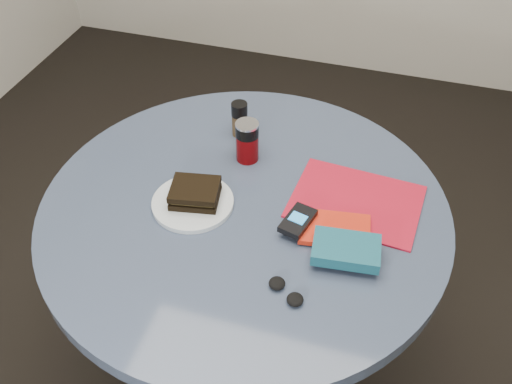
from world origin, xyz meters
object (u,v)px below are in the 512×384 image
(novel, at_px, (346,250))
(mp3_player, at_px, (298,221))
(sandwich, at_px, (195,193))
(pepper_grinder, at_px, (240,119))
(plate, at_px, (193,203))
(table, at_px, (245,249))
(magazine, at_px, (356,202))
(headphones, at_px, (286,291))
(soda_can, at_px, (247,141))
(red_book, at_px, (335,229))

(novel, xyz_separation_m, mp3_player, (-0.12, 0.06, -0.01))
(sandwich, xyz_separation_m, pepper_grinder, (0.02, 0.29, 0.02))
(plate, bearing_deg, table, 17.00)
(table, height_order, magazine, magazine)
(magazine, height_order, headphones, headphones)
(soda_can, bearing_deg, pepper_grinder, 118.62)
(soda_can, bearing_deg, plate, -109.63)
(sandwich, xyz_separation_m, headphones, (0.28, -0.20, -0.02))
(sandwich, distance_m, pepper_grinder, 0.30)
(headphones, bearing_deg, table, 125.53)
(plate, xyz_separation_m, magazine, (0.38, 0.12, -0.00))
(pepper_grinder, relative_size, mp3_player, 0.94)
(mp3_player, bearing_deg, plate, 179.08)
(pepper_grinder, height_order, magazine, pepper_grinder)
(headphones, bearing_deg, novel, 52.08)
(soda_can, height_order, headphones, soda_can)
(magazine, distance_m, headphones, 0.33)
(table, distance_m, mp3_player, 0.24)
(table, bearing_deg, magazine, 18.41)
(table, relative_size, headphones, 10.43)
(plate, xyz_separation_m, soda_can, (0.07, 0.21, 0.05))
(red_book, bearing_deg, sandwich, 171.86)
(table, distance_m, red_book, 0.29)
(plate, distance_m, red_book, 0.35)
(mp3_player, distance_m, headphones, 0.19)
(soda_can, bearing_deg, headphones, -62.32)
(soda_can, relative_size, novel, 0.78)
(table, relative_size, plate, 5.02)
(soda_can, bearing_deg, sandwich, -109.18)
(magazine, bearing_deg, pepper_grinder, 157.77)
(magazine, bearing_deg, red_book, -100.49)
(table, height_order, red_book, red_book)
(novel, bearing_deg, sandwich, 163.05)
(table, xyz_separation_m, pepper_grinder, (-0.10, 0.27, 0.22))
(sandwich, distance_m, soda_can, 0.21)
(red_book, xyz_separation_m, mp3_player, (-0.09, -0.01, 0.01))
(soda_can, xyz_separation_m, mp3_player, (0.19, -0.21, -0.03))
(magazine, distance_m, novel, 0.19)
(pepper_grinder, height_order, mp3_player, pepper_grinder)
(mp3_player, xyz_separation_m, headphones, (0.02, -0.19, -0.02))
(headphones, bearing_deg, soda_can, 117.68)
(soda_can, height_order, novel, soda_can)
(novel, distance_m, mp3_player, 0.14)
(red_book, bearing_deg, magazine, 67.03)
(soda_can, xyz_separation_m, novel, (0.31, -0.27, -0.02))
(red_book, bearing_deg, soda_can, 135.91)
(pepper_grinder, height_order, novel, pepper_grinder)
(soda_can, distance_m, red_book, 0.34)
(table, distance_m, soda_can, 0.28)
(table, bearing_deg, plate, -163.00)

